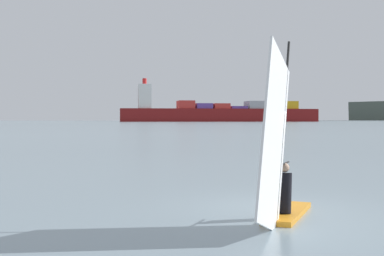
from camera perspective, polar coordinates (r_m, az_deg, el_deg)
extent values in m
plane|color=gray|center=(12.88, 9.34, -9.34)|extent=(4000.00, 4000.00, 0.00)
cube|color=orange|center=(11.96, 11.31, -9.86)|extent=(1.16, 2.76, 0.12)
cylinder|color=black|center=(11.18, 10.76, 0.20)|extent=(0.31, 1.41, 4.09)
cube|color=white|center=(10.34, 9.76, -1.08)|extent=(0.58, 2.95, 4.23)
cylinder|color=black|center=(10.98, 10.46, -4.38)|extent=(0.37, 1.85, 0.04)
cylinder|color=black|center=(11.53, 10.97, -7.59)|extent=(0.39, 0.48, 0.98)
sphere|color=tan|center=(11.46, 10.98, -4.66)|extent=(0.22, 0.22, 0.22)
cube|color=maroon|center=(478.33, 3.34, 1.53)|extent=(163.37, 150.87, 12.73)
cube|color=silver|center=(468.40, -5.67, 3.75)|extent=(23.51, 24.23, 23.34)
cylinder|color=red|center=(469.32, -5.68, 5.54)|extent=(4.00, 4.00, 6.00)
cube|color=red|center=(472.27, -0.76, 2.79)|extent=(26.81, 27.30, 7.80)
cube|color=#59388C|center=(475.09, 1.33, 2.62)|extent=(26.81, 27.30, 5.20)
cube|color=red|center=(478.57, 3.39, 2.61)|extent=(26.81, 27.30, 5.20)
cube|color=#59388C|center=(482.63, 5.41, 2.44)|extent=(26.81, 27.30, 2.60)
cube|color=#99999E|center=(487.38, 7.41, 2.72)|extent=(26.81, 27.30, 7.80)
cube|color=gold|center=(492.60, 9.36, 2.55)|extent=(26.81, 27.30, 5.20)
cube|color=gold|center=(498.46, 11.27, 2.68)|extent=(26.81, 27.30, 7.80)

